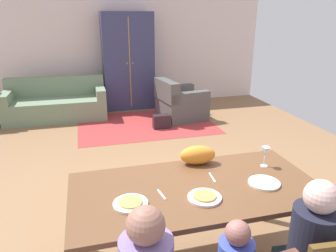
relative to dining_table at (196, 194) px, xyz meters
name	(u,v)px	position (x,y,z in m)	size (l,w,h in m)	color
ground_plane	(157,163)	(0.15, 2.04, -0.70)	(6.65, 6.75, 0.02)	olive
back_wall	(123,46)	(0.15, 5.46, 0.66)	(6.65, 0.10, 2.70)	silver
dining_table	(196,194)	(0.00, 0.00, 0.00)	(1.95, 0.97, 0.76)	brown
plate_near_man	(131,204)	(-0.54, -0.12, 0.07)	(0.25, 0.25, 0.02)	silver
pizza_near_man	(130,202)	(-0.54, -0.12, 0.09)	(0.17, 0.17, 0.01)	gold
plate_near_child	(205,198)	(0.00, -0.18, 0.07)	(0.25, 0.25, 0.02)	white
pizza_near_child	(205,196)	(0.00, -0.18, 0.09)	(0.17, 0.17, 0.01)	#D49249
plate_near_woman	(264,183)	(0.54, -0.10, 0.07)	(0.25, 0.25, 0.02)	white
wine_glass	(265,153)	(0.70, 0.18, 0.20)	(0.07, 0.07, 0.19)	silver
fork	(162,195)	(-0.29, -0.05, 0.07)	(0.02, 0.15, 0.01)	silver
knife	(212,177)	(0.18, 0.10, 0.07)	(0.01, 0.17, 0.01)	silver
cat	(198,155)	(0.15, 0.38, 0.15)	(0.32, 0.16, 0.17)	orange
area_rug	(146,124)	(0.33, 3.76, -0.69)	(2.60, 1.80, 0.01)	#A73333
couch	(56,104)	(-1.37, 4.62, -0.39)	(1.97, 0.86, 0.82)	gray
armchair	(179,103)	(1.06, 3.95, -0.38)	(0.99, 0.98, 0.82)	#4B4B4A
armoire	(128,61)	(0.20, 5.07, 0.36)	(1.10, 0.59, 2.10)	navy
handbag	(162,122)	(0.56, 3.46, -0.56)	(0.32, 0.16, 0.26)	black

